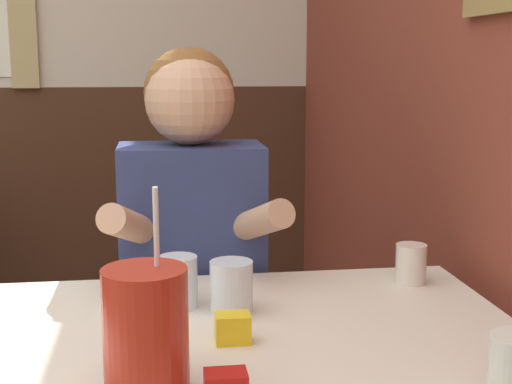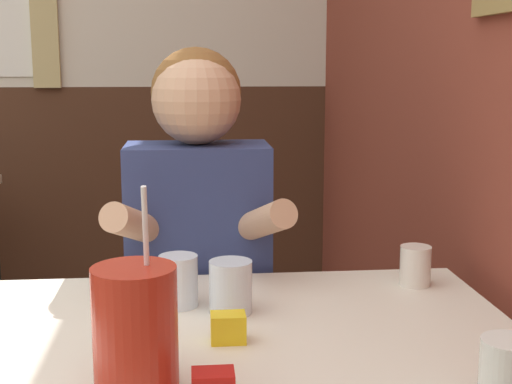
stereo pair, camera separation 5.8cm
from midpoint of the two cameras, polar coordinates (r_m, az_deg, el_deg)
name	(u,v)px [view 2 (the right image)]	position (r m, az deg, el deg)	size (l,w,h in m)	color
brick_wall_right	(421,14)	(2.20, 13.82, 13.63)	(0.08, 4.57, 2.70)	brown
back_wall	(30,30)	(3.47, -17.19, 12.26)	(5.70, 0.09, 2.70)	beige
main_table	(236,373)	(1.30, -0.30, -14.31)	(1.04, 0.74, 0.74)	beige
person_seated	(199,290)	(1.76, -3.61, -7.80)	(0.42, 0.41, 1.25)	navy
cocktail_pitcher	(135,330)	(1.05, -8.03, -10.88)	(0.12, 0.12, 0.31)	#B22819
glass_near_pitcher	(178,281)	(1.41, -5.03, -7.10)	(0.08, 0.08, 0.10)	silver
glass_center	(508,375)	(1.07, 21.05, -13.52)	(0.08, 0.08, 0.10)	silver
glass_far_side	(415,266)	(1.58, 13.67, -5.75)	(0.07, 0.07, 0.09)	silver
glass_by_brick	(231,287)	(1.37, -0.81, -7.60)	(0.08, 0.08, 0.10)	silver
condiment_mustard	(228,328)	(1.24, -0.87, -10.81)	(0.06, 0.04, 0.05)	yellow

